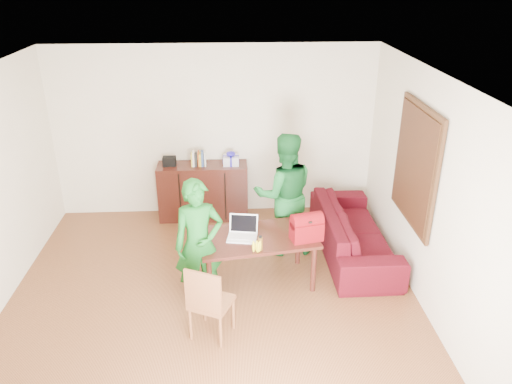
{
  "coord_description": "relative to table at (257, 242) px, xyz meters",
  "views": [
    {
      "loc": [
        0.26,
        -4.74,
        3.74
      ],
      "look_at": [
        0.55,
        0.82,
        1.19
      ],
      "focal_mm": 35.0,
      "sensor_mm": 36.0,
      "label": 1
    }
  ],
  "objects": [
    {
      "name": "room",
      "position": [
        -0.54,
        -0.49,
        0.71
      ],
      "size": [
        5.2,
        5.7,
        2.9
      ],
      "color": "#452211",
      "rests_on": "ground"
    },
    {
      "name": "table",
      "position": [
        0.0,
        0.0,
        0.0
      ],
      "size": [
        1.56,
        1.04,
        0.68
      ],
      "rotation": [
        0.0,
        0.0,
        0.16
      ],
      "color": "black",
      "rests_on": "ground"
    },
    {
      "name": "chair",
      "position": [
        -0.55,
        -0.97,
        -0.33
      ],
      "size": [
        0.54,
        0.53,
        0.91
      ],
      "rotation": [
        0.0,
        0.0,
        -0.42
      ],
      "color": "brown",
      "rests_on": "ground"
    },
    {
      "name": "person_near",
      "position": [
        -0.69,
        -0.34,
        0.2
      ],
      "size": [
        0.65,
        0.5,
        1.59
      ],
      "primitive_type": "imported",
      "rotation": [
        0.0,
        0.0,
        0.23
      ],
      "color": "#145A1B",
      "rests_on": "ground"
    },
    {
      "name": "person_far",
      "position": [
        0.42,
        0.8,
        0.27
      ],
      "size": [
        0.89,
        0.72,
        1.74
      ],
      "primitive_type": "imported",
      "rotation": [
        0.0,
        0.0,
        3.22
      ],
      "color": "#145A24",
      "rests_on": "ground"
    },
    {
      "name": "laptop",
      "position": [
        -0.18,
        -0.05,
        0.13
      ],
      "size": [
        0.39,
        0.3,
        0.25
      ],
      "rotation": [
        0.0,
        0.0,
        -0.16
      ],
      "color": "white",
      "rests_on": "table"
    },
    {
      "name": "bananas",
      "position": [
        -0.02,
        -0.36,
        0.11
      ],
      "size": [
        0.16,
        0.12,
        0.05
      ],
      "primitive_type": null,
      "rotation": [
        0.0,
        0.0,
        -0.25
      ],
      "color": "gold",
      "rests_on": "table"
    },
    {
      "name": "bottle",
      "position": [
        0.02,
        -0.32,
        0.17
      ],
      "size": [
        0.06,
        0.06,
        0.18
      ],
      "primitive_type": "cylinder",
      "rotation": [
        0.0,
        0.0,
        0.07
      ],
      "color": "#5B3A14",
      "rests_on": "table"
    },
    {
      "name": "red_bag",
      "position": [
        0.6,
        -0.1,
        0.22
      ],
      "size": [
        0.42,
        0.3,
        0.28
      ],
      "primitive_type": "cube",
      "rotation": [
        0.0,
        0.0,
        0.23
      ],
      "color": "maroon",
      "rests_on": "table"
    },
    {
      "name": "sofa",
      "position": [
        1.4,
        0.7,
        -0.28
      ],
      "size": [
        0.89,
        2.22,
        0.64
      ],
      "primitive_type": "imported",
      "rotation": [
        0.0,
        0.0,
        1.58
      ],
      "color": "#3E0809",
      "rests_on": "ground"
    }
  ]
}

